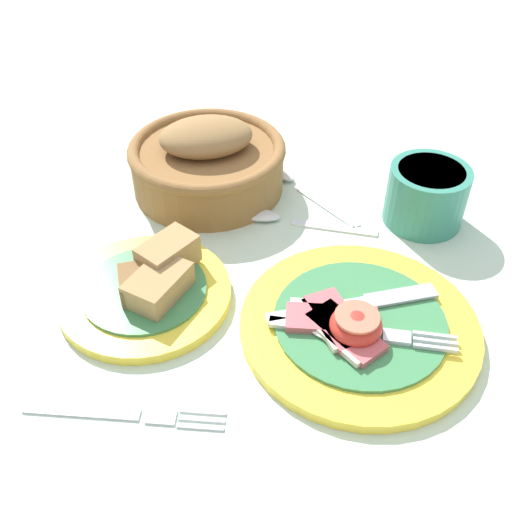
{
  "coord_description": "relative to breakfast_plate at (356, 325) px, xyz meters",
  "views": [
    {
      "loc": [
        -0.01,
        -0.42,
        0.46
      ],
      "look_at": [
        -0.06,
        0.09,
        0.02
      ],
      "focal_mm": 42.0,
      "sensor_mm": 36.0,
      "label": 1
    }
  ],
  "objects": [
    {
      "name": "breakfast_plate",
      "position": [
        0.0,
        0.0,
        0.0
      ],
      "size": [
        0.25,
        0.25,
        0.04
      ],
      "color": "yellow",
      "rests_on": "ground_plane"
    },
    {
      "name": "ground_plane",
      "position": [
        -0.05,
        -0.0,
        -0.01
      ],
      "size": [
        3.0,
        3.0,
        0.0
      ],
      "primitive_type": "plane",
      "color": "#B7CCB7"
    },
    {
      "name": "sugar_cup",
      "position": [
        0.09,
        0.2,
        0.03
      ],
      "size": [
        0.1,
        0.1,
        0.07
      ],
      "color": "#337F6B",
      "rests_on": "ground_plane"
    },
    {
      "name": "teaspoon_by_saucer",
      "position": [
        -0.1,
        0.18,
        -0.01
      ],
      "size": [
        0.19,
        0.04,
        0.01
      ],
      "rotation": [
        0.0,
        0.0,
        3.03
      ],
      "color": "silver",
      "rests_on": "ground_plane"
    },
    {
      "name": "bread_basket",
      "position": [
        -0.19,
        0.24,
        0.03
      ],
      "size": [
        0.21,
        0.21,
        0.1
      ],
      "color": "brown",
      "rests_on": "ground_plane"
    },
    {
      "name": "bread_plate",
      "position": [
        -0.22,
        0.03,
        0.0
      ],
      "size": [
        0.19,
        0.19,
        0.05
      ],
      "color": "yellow",
      "rests_on": "ground_plane"
    },
    {
      "name": "fork_on_cloth",
      "position": [
        -0.21,
        -0.12,
        -0.01
      ],
      "size": [
        0.19,
        0.02,
        0.01
      ],
      "rotation": [
        0.0,
        0.0,
        0.02
      ],
      "color": "silver",
      "rests_on": "ground_plane"
    },
    {
      "name": "teaspoon_near_cup",
      "position": [
        -0.09,
        0.27,
        -0.01
      ],
      "size": [
        0.15,
        0.15,
        0.01
      ],
      "rotation": [
        0.0,
        0.0,
        2.35
      ],
      "color": "silver",
      "rests_on": "ground_plane"
    }
  ]
}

